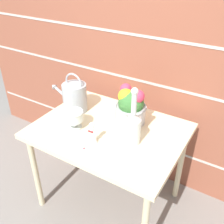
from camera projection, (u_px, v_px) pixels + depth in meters
The scene contains 9 objects.
ground_plane at pixel (110, 199), 2.24m from camera, with size 12.00×12.00×0.00m, color gray.
brick_wall at pixel (144, 58), 2.04m from camera, with size 3.60×0.08×2.20m.
patio_table at pixel (109, 137), 1.89m from camera, with size 1.04×0.79×0.74m.
watering_can at pixel (75, 97), 2.01m from camera, with size 0.33×0.19×0.31m.
crystal_pedestal_bowl at pixel (74, 117), 1.82m from camera, with size 0.14×0.14×0.14m.
flower_planter at pixel (130, 106), 1.86m from camera, with size 0.23×0.23×0.28m.
glass_decanter at pixel (133, 126), 1.66m from camera, with size 0.10×0.10×0.40m.
figurine_vase at pixel (92, 135), 1.68m from camera, with size 0.07×0.07×0.16m.
fallen_petal at pixel (84, 148), 1.67m from camera, with size 0.01×0.01×0.01m.
Camera 1 is at (0.80, -1.28, 1.82)m, focal length 42.00 mm.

